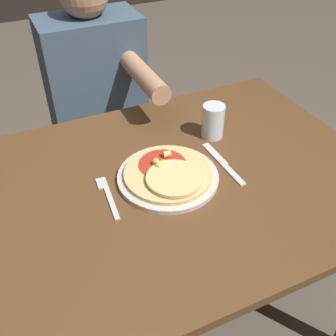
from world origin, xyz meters
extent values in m
plane|color=brown|center=(0.00, 0.00, 0.00)|extent=(8.00, 8.00, 0.00)
cube|color=brown|center=(0.00, 0.00, 0.75)|extent=(1.25, 0.86, 0.03)
cylinder|color=brown|center=(0.57, 0.37, 0.37)|extent=(0.06, 0.06, 0.74)
cylinder|color=beige|center=(0.01, 0.01, 0.78)|extent=(0.29, 0.29, 0.01)
cylinder|color=#DBBC7A|center=(0.01, 0.01, 0.79)|extent=(0.25, 0.25, 0.01)
cylinder|color=#B22D1E|center=(0.01, 0.04, 0.80)|extent=(0.14, 0.14, 0.00)
cylinder|color=#E8C881|center=(0.01, -0.03, 0.80)|extent=(0.16, 0.16, 0.01)
cylinder|color=#E5BC5B|center=(-0.01, 0.04, 0.81)|extent=(0.02, 0.03, 0.02)
cylinder|color=#E5BC5B|center=(0.04, 0.07, 0.81)|extent=(0.02, 0.02, 0.02)
cylinder|color=#E5BC5B|center=(0.00, 0.03, 0.81)|extent=(0.03, 0.03, 0.02)
cube|color=silver|center=(-0.17, -0.02, 0.77)|extent=(0.02, 0.13, 0.00)
cube|color=silver|center=(-0.17, 0.06, 0.77)|extent=(0.03, 0.05, 0.00)
cube|color=silver|center=(0.19, -0.06, 0.77)|extent=(0.02, 0.10, 0.00)
cube|color=silver|center=(0.19, 0.05, 0.77)|extent=(0.03, 0.12, 0.00)
cylinder|color=silver|center=(0.24, 0.15, 0.82)|extent=(0.07, 0.07, 0.11)
cylinder|color=#2D2D38|center=(-0.10, 0.66, 0.24)|extent=(0.11, 0.11, 0.49)
cylinder|color=#2D2D38|center=(0.07, 0.66, 0.24)|extent=(0.11, 0.11, 0.49)
cube|color=#3D5166|center=(-0.01, 0.66, 0.76)|extent=(0.38, 0.22, 0.55)
cylinder|color=tan|center=(0.10, 0.40, 0.90)|extent=(0.07, 0.30, 0.07)
camera|label=1|loc=(-0.35, -0.77, 1.51)|focal=42.00mm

